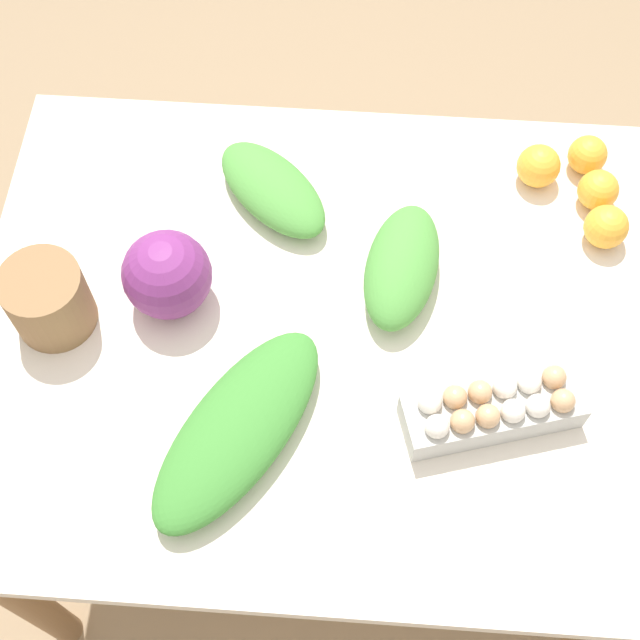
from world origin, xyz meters
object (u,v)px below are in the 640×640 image
(paper_bag, at_px, (48,300))
(greens_bunch_kale, at_px, (273,189))
(egg_carton, at_px, (493,409))
(orange_0, at_px, (587,155))
(greens_bunch_dandelion, at_px, (402,267))
(greens_bunch_beet_tops, at_px, (238,429))
(orange_1, at_px, (538,166))
(cabbage_purple, at_px, (167,275))
(orange_2, at_px, (606,227))
(orange_3, at_px, (598,190))

(paper_bag, xyz_separation_m, greens_bunch_kale, (0.34, 0.27, -0.03))
(egg_carton, distance_m, orange_0, 0.55)
(greens_bunch_dandelion, distance_m, greens_bunch_beet_tops, 0.39)
(greens_bunch_dandelion, xyz_separation_m, orange_1, (0.24, 0.23, -0.00))
(cabbage_purple, bearing_deg, egg_carton, -19.19)
(greens_bunch_dandelion, distance_m, orange_2, 0.37)
(cabbage_purple, relative_size, orange_1, 1.90)
(paper_bag, height_order, greens_bunch_kale, paper_bag)
(egg_carton, distance_m, orange_1, 0.49)
(greens_bunch_dandelion, height_order, orange_3, greens_bunch_dandelion)
(orange_1, bearing_deg, egg_carton, -100.87)
(paper_bag, relative_size, orange_1, 1.72)
(paper_bag, bearing_deg, orange_2, 13.64)
(greens_bunch_dandelion, distance_m, orange_1, 0.33)
(orange_2, bearing_deg, egg_carton, -119.74)
(orange_0, height_order, orange_1, orange_1)
(orange_3, bearing_deg, cabbage_purple, -161.07)
(paper_bag, relative_size, greens_bunch_beet_tops, 0.35)
(orange_0, distance_m, orange_1, 0.10)
(greens_bunch_beet_tops, xyz_separation_m, orange_0, (0.58, 0.58, 0.00))
(greens_bunch_kale, xyz_separation_m, orange_2, (0.59, -0.04, 0.01))
(egg_carton, relative_size, paper_bag, 2.19)
(cabbage_purple, distance_m, orange_0, 0.79)
(greens_bunch_kale, xyz_separation_m, orange_1, (0.48, 0.08, 0.01))
(paper_bag, xyz_separation_m, orange_2, (0.93, 0.23, -0.03))
(greens_bunch_kale, relative_size, orange_1, 3.22)
(greens_bunch_dandelion, relative_size, orange_2, 3.26)
(greens_bunch_kale, height_order, orange_0, orange_0)
(paper_bag, distance_m, orange_2, 0.96)
(greens_bunch_dandelion, bearing_deg, greens_bunch_kale, 147.16)
(cabbage_purple, relative_size, egg_carton, 0.50)
(greens_bunch_beet_tops, bearing_deg, egg_carton, 8.49)
(cabbage_purple, xyz_separation_m, orange_1, (0.63, 0.30, -0.04))
(cabbage_purple, height_order, paper_bag, cabbage_purple)
(cabbage_purple, distance_m, orange_1, 0.69)
(greens_bunch_kale, xyz_separation_m, orange_0, (0.57, 0.12, 0.00))
(greens_bunch_dandelion, distance_m, orange_3, 0.39)
(cabbage_purple, relative_size, orange_2, 1.94)
(greens_bunch_dandelion, xyz_separation_m, greens_bunch_kale, (-0.23, 0.15, -0.01))
(egg_carton, height_order, greens_bunch_beet_tops, egg_carton)
(cabbage_purple, xyz_separation_m, orange_3, (0.73, 0.25, -0.04))
(egg_carton, xyz_separation_m, greens_bunch_dandelion, (-0.15, 0.25, -0.00))
(cabbage_purple, relative_size, greens_bunch_beet_tops, 0.39)
(greens_bunch_dandelion, bearing_deg, orange_2, 16.98)
(paper_bag, relative_size, orange_0, 1.90)
(egg_carton, bearing_deg, orange_1, -116.98)
(orange_2, xyz_separation_m, orange_3, (-0.01, 0.08, -0.00))
(paper_bag, xyz_separation_m, greens_bunch_dandelion, (0.58, 0.12, -0.02))
(greens_bunch_kale, height_order, orange_2, orange_2)
(orange_3, bearing_deg, orange_2, -84.88)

